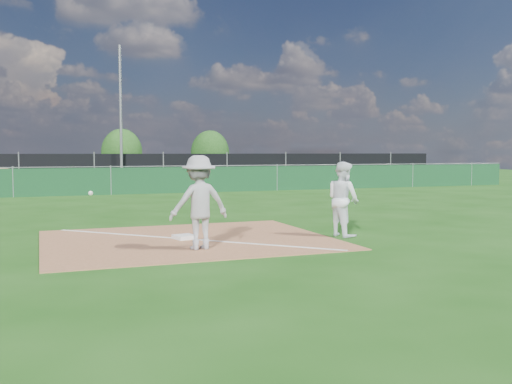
{
  "coord_description": "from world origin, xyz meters",
  "views": [
    {
      "loc": [
        -2.96,
        -10.86,
        1.89
      ],
      "look_at": [
        1.56,
        1.0,
        1.0
      ],
      "focal_mm": 40.0,
      "sensor_mm": 36.0,
      "label": 1
    }
  ],
  "objects_px": {
    "play_at_first": "(199,202)",
    "runner": "(343,199)",
    "light_pole": "(121,115)",
    "first_base": "(185,237)",
    "car_mid": "(84,171)",
    "tree_right": "(210,152)",
    "tree_mid": "(122,152)",
    "car_right": "(155,170)"
  },
  "relations": [
    {
      "from": "play_at_first",
      "to": "runner",
      "type": "distance_m",
      "value": 3.55
    },
    {
      "from": "light_pole",
      "to": "first_base",
      "type": "bearing_deg",
      "value": -94.14
    },
    {
      "from": "runner",
      "to": "car_mid",
      "type": "bearing_deg",
      "value": -1.05
    },
    {
      "from": "first_base",
      "to": "play_at_first",
      "type": "xyz_separation_m",
      "value": [
        -0.04,
        -1.35,
        0.86
      ]
    },
    {
      "from": "runner",
      "to": "light_pole",
      "type": "bearing_deg",
      "value": -4.31
    },
    {
      "from": "light_pole",
      "to": "tree_right",
      "type": "distance_m",
      "value": 14.01
    },
    {
      "from": "car_mid",
      "to": "light_pole",
      "type": "bearing_deg",
      "value": -165.77
    },
    {
      "from": "first_base",
      "to": "car_mid",
      "type": "distance_m",
      "value": 25.48
    },
    {
      "from": "light_pole",
      "to": "tree_mid",
      "type": "xyz_separation_m",
      "value": [
        1.58,
        11.6,
        -2.09
      ]
    },
    {
      "from": "runner",
      "to": "car_right",
      "type": "distance_m",
      "value": 27.48
    },
    {
      "from": "play_at_first",
      "to": "car_right",
      "type": "relative_size",
      "value": 0.6
    },
    {
      "from": "light_pole",
      "to": "runner",
      "type": "xyz_separation_m",
      "value": [
        1.89,
        -22.37,
        -3.16
      ]
    },
    {
      "from": "first_base",
      "to": "tree_mid",
      "type": "xyz_separation_m",
      "value": [
        3.15,
        33.23,
        1.84
      ]
    },
    {
      "from": "first_base",
      "to": "car_right",
      "type": "distance_m",
      "value": 27.1
    },
    {
      "from": "light_pole",
      "to": "play_at_first",
      "type": "height_order",
      "value": "light_pole"
    },
    {
      "from": "light_pole",
      "to": "tree_right",
      "type": "xyz_separation_m",
      "value": [
        8.5,
        10.93,
        -2.12
      ]
    },
    {
      "from": "first_base",
      "to": "car_right",
      "type": "xyz_separation_m",
      "value": [
        4.5,
        26.72,
        0.6
      ]
    },
    {
      "from": "car_mid",
      "to": "tree_right",
      "type": "relative_size",
      "value": 1.19
    },
    {
      "from": "tree_mid",
      "to": "car_right",
      "type": "bearing_deg",
      "value": -78.26
    },
    {
      "from": "first_base",
      "to": "tree_right",
      "type": "bearing_deg",
      "value": 72.81
    },
    {
      "from": "car_right",
      "to": "car_mid",
      "type": "bearing_deg",
      "value": 124.98
    },
    {
      "from": "car_right",
      "to": "tree_mid",
      "type": "xyz_separation_m",
      "value": [
        -1.35,
        6.51,
        1.25
      ]
    },
    {
      "from": "car_right",
      "to": "tree_right",
      "type": "bearing_deg",
      "value": -23.38
    },
    {
      "from": "play_at_first",
      "to": "tree_mid",
      "type": "height_order",
      "value": "tree_mid"
    },
    {
      "from": "tree_mid",
      "to": "tree_right",
      "type": "distance_m",
      "value": 6.96
    },
    {
      "from": "light_pole",
      "to": "first_base",
      "type": "distance_m",
      "value": 22.04
    },
    {
      "from": "runner",
      "to": "tree_right",
      "type": "bearing_deg",
      "value": -20.38
    },
    {
      "from": "first_base",
      "to": "car_right",
      "type": "bearing_deg",
      "value": 80.44
    },
    {
      "from": "light_pole",
      "to": "runner",
      "type": "height_order",
      "value": "light_pole"
    },
    {
      "from": "runner",
      "to": "tree_right",
      "type": "height_order",
      "value": "tree_right"
    },
    {
      "from": "car_mid",
      "to": "car_right",
      "type": "relative_size",
      "value": 0.96
    },
    {
      "from": "runner",
      "to": "car_mid",
      "type": "height_order",
      "value": "runner"
    },
    {
      "from": "first_base",
      "to": "tree_mid",
      "type": "distance_m",
      "value": 33.43
    },
    {
      "from": "play_at_first",
      "to": "tree_right",
      "type": "height_order",
      "value": "tree_right"
    },
    {
      "from": "runner",
      "to": "tree_mid",
      "type": "distance_m",
      "value": 33.99
    },
    {
      "from": "light_pole",
      "to": "tree_right",
      "type": "relative_size",
      "value": 2.19
    },
    {
      "from": "play_at_first",
      "to": "tree_right",
      "type": "distance_m",
      "value": 35.39
    },
    {
      "from": "car_right",
      "to": "tree_mid",
      "type": "relative_size",
      "value": 1.21
    },
    {
      "from": "tree_right",
      "to": "car_mid",
      "type": "bearing_deg",
      "value": -145.59
    },
    {
      "from": "first_base",
      "to": "play_at_first",
      "type": "distance_m",
      "value": 1.6
    },
    {
      "from": "light_pole",
      "to": "play_at_first",
      "type": "distance_m",
      "value": 23.24
    },
    {
      "from": "light_pole",
      "to": "car_mid",
      "type": "xyz_separation_m",
      "value": [
        -1.84,
        3.84,
        -3.28
      ]
    }
  ]
}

